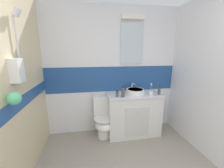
% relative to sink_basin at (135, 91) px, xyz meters
% --- Properties ---
extents(wall_back_tiled, '(3.20, 0.20, 2.50)m').
position_rel_sink_basin_xyz_m(wall_back_tiled, '(-0.40, 0.28, 0.37)').
color(wall_back_tiled, white).
rests_on(wall_back_tiled, ground_plane).
extents(wall_left_shower_alcove, '(0.25, 3.48, 2.50)m').
position_rel_sink_basin_xyz_m(wall_left_shower_alcove, '(-1.75, -0.97, 0.36)').
color(wall_left_shower_alcove, beige).
rests_on(wall_left_shower_alcove, ground_plane).
extents(vanity_cabinet, '(1.04, 0.51, 0.85)m').
position_rel_sink_basin_xyz_m(vanity_cabinet, '(-0.03, -0.01, -0.47)').
color(vanity_cabinet, silver).
rests_on(vanity_cabinet, ground_plane).
extents(sink_basin, '(0.35, 0.40, 0.17)m').
position_rel_sink_basin_xyz_m(sink_basin, '(0.00, 0.00, 0.00)').
color(sink_basin, white).
rests_on(sink_basin, vanity_cabinet).
extents(toilet, '(0.37, 0.50, 0.80)m').
position_rel_sink_basin_xyz_m(toilet, '(-0.63, -0.01, -0.52)').
color(toilet, white).
rests_on(toilet, ground_plane).
extents(toothbrush_cup, '(0.07, 0.07, 0.23)m').
position_rel_sink_basin_xyz_m(toothbrush_cup, '(0.25, -0.16, 0.01)').
color(toothbrush_cup, white).
rests_on(toothbrush_cup, vanity_cabinet).
extents(soap_dispenser, '(0.05, 0.05, 0.17)m').
position_rel_sink_basin_xyz_m(soap_dispenser, '(0.41, -0.15, 0.02)').
color(soap_dispenser, '#4C4C51').
rests_on(soap_dispenser, vanity_cabinet).
extents(mouthwash_bottle, '(0.06, 0.06, 0.19)m').
position_rel_sink_basin_xyz_m(mouthwash_bottle, '(-0.29, -0.18, 0.05)').
color(mouthwash_bottle, '#4C4C51').
rests_on(mouthwash_bottle, vanity_cabinet).
extents(lotion_bottle_short, '(0.05, 0.05, 0.12)m').
position_rel_sink_basin_xyz_m(lotion_bottle_short, '(-0.39, -0.15, 0.01)').
color(lotion_bottle_short, '#4C4C51').
rests_on(lotion_bottle_short, vanity_cabinet).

